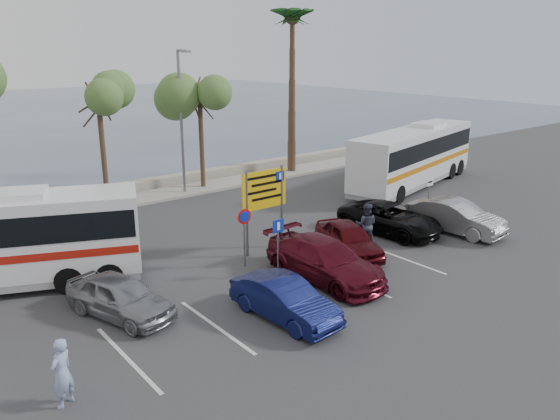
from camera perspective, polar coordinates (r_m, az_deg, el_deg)
ground at (r=20.27m, az=1.66°, el=-7.49°), size 120.00×120.00×0.00m
kerb_strip at (r=31.61m, az=-15.00°, el=1.04°), size 44.00×2.40×0.15m
seawall at (r=33.34m, az=-16.45°, el=2.13°), size 48.00×0.80×0.60m
tree_mid at (r=30.00m, az=-18.64°, el=12.72°), size 3.20×3.20×8.00m
tree_right at (r=32.62m, az=-8.44°, el=12.79°), size 3.20×3.20×7.40m
palm_tree at (r=36.63m, az=1.31°, el=19.17°), size 4.80×4.80×11.20m
street_lamp_right at (r=31.61m, az=-10.24°, el=9.73°), size 0.45×1.15×8.01m
direction_sign at (r=22.40m, az=-1.63°, el=1.49°), size 2.20×0.12×3.60m
sign_no_stop at (r=21.11m, az=-3.75°, el=-1.92°), size 0.60×0.08×2.35m
sign_parking at (r=20.17m, az=-0.20°, el=-3.11°), size 0.50×0.07×2.25m
sign_taxi at (r=27.66m, az=15.29°, el=1.70°), size 0.50×0.07×2.20m
lane_markings at (r=18.91m, az=0.97°, el=-9.34°), size 12.02×4.20×0.01m
coach_bus_right at (r=34.58m, az=13.80°, el=5.27°), size 12.18×5.19×3.72m
car_silver_a at (r=18.31m, az=-16.39°, el=-8.66°), size 2.73×4.27×1.35m
car_blue at (r=17.42m, az=0.50°, el=-9.36°), size 1.67×4.06×1.31m
car_maroon at (r=20.28m, az=4.69°, el=-5.24°), size 2.22×5.20×1.50m
car_red at (r=22.76m, az=7.18°, el=-3.00°), size 2.79×4.30×1.36m
suv_black at (r=25.72m, az=11.44°, el=-0.86°), size 2.79×5.15×1.37m
car_silver_b at (r=26.52m, az=17.85°, el=-0.66°), size 1.98×4.69×1.51m
pedestrian_near at (r=14.47m, az=-21.83°, el=-15.50°), size 0.77×0.70×1.77m
pedestrian_far at (r=23.74m, az=8.98°, el=-1.53°), size 1.16×1.18×1.92m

